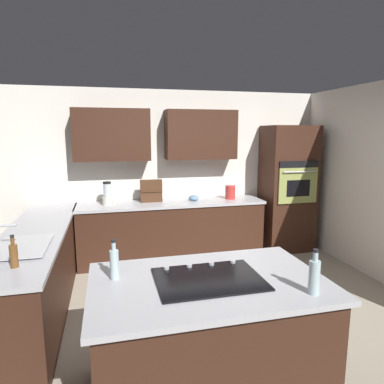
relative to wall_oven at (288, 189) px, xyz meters
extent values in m
plane|color=#9E937F|center=(1.85, 1.72, -1.03)|extent=(14.00, 14.00, 0.00)
cube|color=white|center=(1.85, -0.38, 0.27)|extent=(6.00, 0.10, 2.60)
cube|color=#381E14|center=(1.45, -0.16, 0.88)|extent=(1.10, 0.34, 0.75)
cube|color=#381E14|center=(2.80, -0.16, 0.88)|extent=(1.10, 0.34, 0.75)
cube|color=#381E14|center=(1.95, 0.00, -0.60)|extent=(2.80, 0.60, 0.86)
cube|color=#B2B2B7|center=(1.95, 0.00, -0.15)|extent=(2.84, 0.64, 0.04)
cube|color=#381E14|center=(3.67, 1.17, -0.60)|extent=(0.60, 2.90, 0.86)
cube|color=#B2B2B7|center=(3.67, 1.17, -0.15)|extent=(0.64, 2.94, 0.04)
cube|color=#381E14|center=(2.20, 2.81, -0.60)|extent=(1.61, 0.99, 0.86)
cube|color=#B2B2B7|center=(2.20, 2.81, -0.15)|extent=(1.69, 1.07, 0.04)
cube|color=#381E14|center=(0.00, 0.00, 0.00)|extent=(0.80, 0.60, 2.06)
cube|color=#939E51|center=(0.00, 0.31, 0.10)|extent=(0.66, 0.03, 0.56)
cube|color=black|center=(0.00, 0.32, 0.06)|extent=(0.40, 0.01, 0.26)
cube|color=black|center=(0.00, 0.31, 0.43)|extent=(0.66, 0.02, 0.11)
cylinder|color=silver|center=(0.00, 0.35, 0.32)|extent=(0.56, 0.02, 0.02)
cube|color=#515456|center=(3.67, 1.57, -0.12)|extent=(0.40, 0.30, 0.02)
cube|color=#515456|center=(3.67, 1.91, -0.12)|extent=(0.40, 0.30, 0.02)
cube|color=#B7BABF|center=(3.67, 1.74, -0.11)|extent=(0.46, 0.70, 0.01)
cylinder|color=#B7BABF|center=(3.79, 1.74, 0.09)|extent=(0.18, 0.02, 0.02)
cube|color=black|center=(2.20, 2.81, -0.12)|extent=(0.76, 0.56, 0.01)
cylinder|color=#B2B2B7|center=(1.93, 2.58, -0.11)|extent=(0.04, 0.04, 0.02)
cylinder|color=#B2B2B7|center=(2.11, 2.58, -0.11)|extent=(0.04, 0.04, 0.02)
cylinder|color=#B2B2B7|center=(2.29, 2.58, -0.11)|extent=(0.04, 0.04, 0.02)
cylinder|color=#B2B2B7|center=(2.47, 2.58, -0.11)|extent=(0.04, 0.04, 0.02)
cylinder|color=beige|center=(2.90, -0.02, -0.08)|extent=(0.15, 0.15, 0.11)
cylinder|color=silver|center=(2.90, -0.02, 0.08)|extent=(0.11, 0.11, 0.21)
cylinder|color=black|center=(2.90, -0.02, 0.20)|extent=(0.12, 0.12, 0.03)
ellipsoid|color=#668CB2|center=(1.60, -0.02, -0.09)|extent=(0.16, 0.16, 0.09)
cube|color=#472B19|center=(2.25, -0.08, 0.04)|extent=(0.33, 0.10, 0.34)
cube|color=#472B19|center=(2.25, -0.03, 0.04)|extent=(0.31, 0.02, 0.02)
cylinder|color=red|center=(1.00, -0.02, -0.02)|extent=(0.16, 0.16, 0.22)
cylinder|color=brown|center=(3.62, 2.22, -0.04)|extent=(0.06, 0.06, 0.18)
cylinder|color=brown|center=(3.62, 2.22, 0.08)|extent=(0.03, 0.03, 0.06)
cylinder|color=black|center=(3.62, 2.22, 0.12)|extent=(0.03, 0.03, 0.02)
cylinder|color=silver|center=(2.86, 2.63, -0.02)|extent=(0.06, 0.06, 0.21)
cylinder|color=silver|center=(2.86, 2.63, 0.11)|extent=(0.03, 0.03, 0.06)
cylinder|color=black|center=(2.86, 2.63, 0.15)|extent=(0.03, 0.03, 0.02)
cylinder|color=silver|center=(1.60, 3.18, -0.02)|extent=(0.07, 0.07, 0.23)
cylinder|color=silver|center=(1.60, 3.18, 0.13)|extent=(0.03, 0.03, 0.06)
cylinder|color=black|center=(1.60, 3.18, 0.17)|extent=(0.04, 0.04, 0.02)
camera|label=1|loc=(2.88, 5.02, 0.92)|focal=31.89mm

